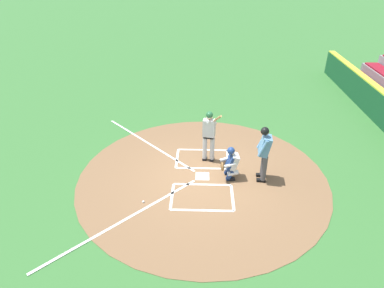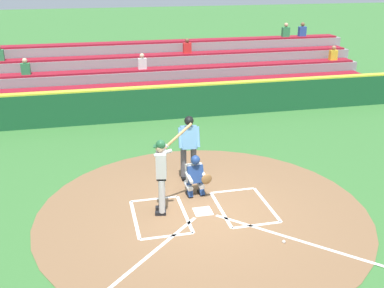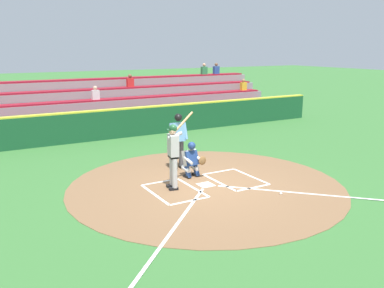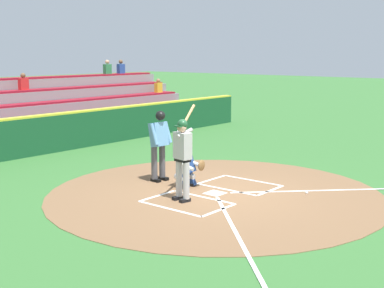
{
  "view_description": "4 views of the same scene",
  "coord_description": "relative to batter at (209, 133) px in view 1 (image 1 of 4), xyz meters",
  "views": [
    {
      "loc": [
        -8.78,
        0.05,
        6.33
      ],
      "look_at": [
        0.16,
        0.34,
        1.12
      ],
      "focal_mm": 30.99,
      "sensor_mm": 36.0,
      "label": 1
    },
    {
      "loc": [
        2.5,
        9.59,
        5.58
      ],
      "look_at": [
        -0.04,
        -1.33,
        1.26
      ],
      "focal_mm": 43.39,
      "sensor_mm": 36.0,
      "label": 2
    },
    {
      "loc": [
        6.06,
        9.74,
        3.95
      ],
      "look_at": [
        -0.06,
        -0.91,
        1.05
      ],
      "focal_mm": 38.56,
      "sensor_mm": 36.0,
      "label": 3
    },
    {
      "loc": [
        9.76,
        7.33,
        3.33
      ],
      "look_at": [
        -0.51,
        -1.13,
        1.02
      ],
      "focal_mm": 49.27,
      "sensor_mm": 36.0,
      "label": 4
    }
  ],
  "objects": [
    {
      "name": "home_plate_and_chalk",
      "position": [
        -0.95,
        1.08,
        -1.08
      ],
      "size": [
        7.93,
        4.91,
        0.01
      ],
      "color": "white",
      "rests_on": "dirt_circle"
    },
    {
      "name": "catcher",
      "position": [
        -0.98,
        -0.68,
        -0.51
      ],
      "size": [
        0.64,
        0.62,
        1.13
      ],
      "color": "black",
      "rests_on": "ground"
    },
    {
      "name": "batter",
      "position": [
        0.0,
        0.0,
        0.0
      ],
      "size": [
        1.03,
        0.58,
        2.13
      ],
      "color": "#BCBCBC",
      "rests_on": "ground"
    },
    {
      "name": "baseball",
      "position": [
        -2.31,
        1.91,
        -1.06
      ],
      "size": [
        0.07,
        0.07,
        0.07
      ],
      "primitive_type": "sphere",
      "color": "white",
      "rests_on": "ground"
    },
    {
      "name": "dirt_circle",
      "position": [
        -0.95,
        0.2,
        -1.09
      ],
      "size": [
        8.0,
        8.0,
        0.01
      ],
      "primitive_type": "cylinder",
      "color": "brown",
      "rests_on": "ground"
    },
    {
      "name": "plate_umpire",
      "position": [
        -1.03,
        -1.67,
        -0.02
      ],
      "size": [
        0.6,
        0.44,
        1.86
      ],
      "color": "#4C4C51",
      "rests_on": "ground"
    },
    {
      "name": "ground_plane",
      "position": [
        -0.95,
        0.2,
        -1.1
      ],
      "size": [
        120.0,
        120.0,
        0.0
      ],
      "primitive_type": "plane",
      "color": "#387033"
    }
  ]
}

